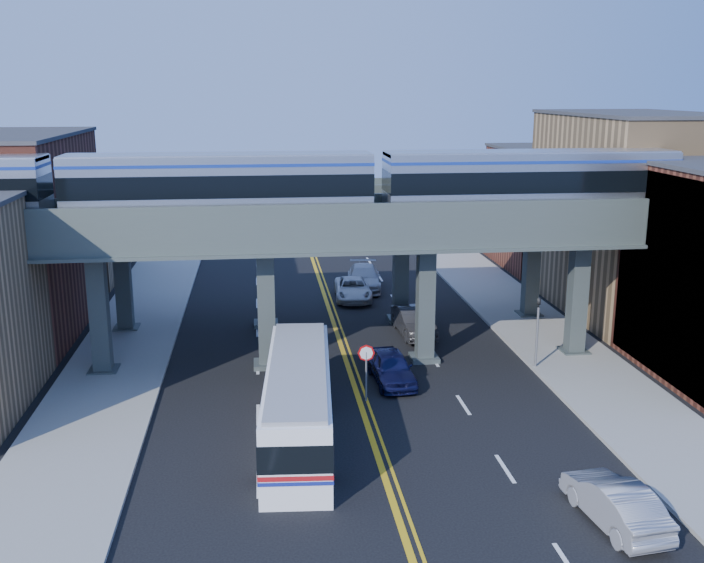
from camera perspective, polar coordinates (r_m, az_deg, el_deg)
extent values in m
plane|color=black|center=(32.68, 1.23, -10.69)|extent=(120.00, 120.00, 0.00)
cube|color=gray|center=(42.30, -16.44, -5.33)|extent=(5.00, 70.00, 0.16)
cube|color=gray|center=(44.53, 14.23, -4.21)|extent=(5.00, 70.00, 0.16)
cube|color=brown|center=(48.29, -23.96, 3.05)|extent=(8.00, 14.00, 11.00)
cube|color=#A07D53|center=(60.90, -20.35, 3.96)|extent=(8.00, 10.00, 8.00)
cube|color=#A07D53|center=(51.34, 19.59, 4.59)|extent=(8.00, 14.00, 12.00)
cube|color=brown|center=(63.33, 14.33, 5.21)|extent=(8.00, 10.00, 9.00)
cube|color=teal|center=(39.33, 21.89, -0.12)|extent=(0.10, 9.50, 9.50)
cube|color=#3D4644|center=(39.66, -17.90, -2.29)|extent=(0.85, 0.85, 6.00)
cube|color=#3D4644|center=(38.89, -6.25, -2.00)|extent=(0.85, 0.85, 6.00)
cube|color=#3D4644|center=(39.74, 5.36, -1.63)|extent=(0.85, 0.85, 6.00)
cube|color=#3D4644|center=(42.13, 16.06, -1.22)|extent=(0.85, 0.85, 6.00)
cube|color=#4A544E|center=(38.28, -0.39, 3.52)|extent=(52.00, 3.60, 1.40)
cube|color=#3D4644|center=(46.32, -16.31, 0.11)|extent=(0.85, 0.85, 6.00)
cube|color=#3D4644|center=(45.66, -6.37, 0.39)|extent=(0.85, 0.85, 6.00)
cube|color=#3D4644|center=(46.39, 3.56, 0.67)|extent=(0.85, 0.85, 6.00)
cube|color=#3D4644|center=(48.45, 12.91, 0.91)|extent=(0.85, 0.85, 6.00)
cube|color=#4A544E|center=(45.14, -1.39, 5.11)|extent=(52.00, 3.60, 1.40)
cube|color=black|center=(38.44, -16.32, 4.24)|extent=(2.07, 2.07, 0.24)
cube|color=black|center=(38.01, -2.55, 4.68)|extent=(2.07, 2.07, 0.24)
cube|color=#B4B6BE|center=(37.72, -9.57, 6.92)|extent=(14.30, 2.73, 3.01)
cube|color=black|center=(37.70, -9.58, 7.15)|extent=(14.32, 2.79, 1.03)
cube|color=black|center=(38.90, 6.25, 4.83)|extent=(2.07, 2.07, 0.24)
cube|color=black|center=(41.91, 18.58, 4.84)|extent=(2.07, 2.07, 0.24)
cube|color=#B4B6BE|center=(39.96, 12.77, 7.16)|extent=(14.30, 2.73, 3.01)
cube|color=black|center=(39.94, 12.78, 7.37)|extent=(14.32, 2.79, 1.03)
cylinder|color=slate|center=(35.01, 1.04, -6.92)|extent=(0.09, 0.09, 2.30)
cylinder|color=red|center=(34.64, 1.04, -5.22)|extent=(0.76, 0.04, 0.76)
cylinder|color=slate|center=(39.72, 13.29, -4.06)|extent=(0.12, 0.12, 3.20)
imported|color=black|center=(39.15, 13.46, -1.21)|extent=(0.15, 0.18, 0.90)
cube|color=white|center=(31.47, -3.91, -8.81)|extent=(3.25, 11.50, 2.93)
cube|color=black|center=(31.32, -3.92, -8.17)|extent=(3.32, 11.55, 0.99)
cube|color=#B21419|center=(31.58, -3.90, -9.28)|extent=(3.31, 11.54, 0.17)
cylinder|color=black|center=(28.59, -4.01, -13.46)|extent=(2.62, 1.12, 0.95)
cylinder|color=black|center=(34.79, -3.79, -8.30)|extent=(2.62, 1.12, 0.95)
imported|color=#10123B|center=(37.33, 2.88, -6.25)|extent=(2.04, 4.52, 1.50)
imported|color=#28282A|center=(44.38, 4.52, -2.93)|extent=(1.90, 4.83, 1.56)
imported|color=silver|center=(51.75, 0.07, -0.54)|extent=(2.58, 5.10, 1.38)
imported|color=#B2B1B7|center=(54.35, 0.86, 0.28)|extent=(2.82, 5.72, 1.60)
imported|color=#98989C|center=(27.30, 18.58, -14.99)|extent=(2.09, 4.63, 1.47)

